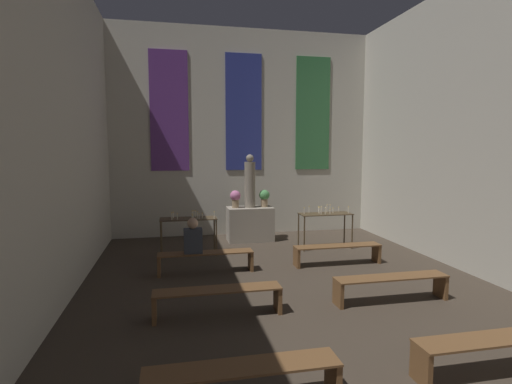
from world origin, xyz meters
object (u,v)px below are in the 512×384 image
at_px(pew_second_left, 243,377).
at_px(pew_third_left, 218,296).
at_px(statue, 250,183).
at_px(candle_rack_left, 189,223).
at_px(pew_back_right, 338,250).
at_px(flower_vase_left, 235,198).
at_px(pew_third_right, 391,283).
at_px(person_seated, 193,237).
at_px(pew_second_right, 496,347).
at_px(altar, 250,224).
at_px(candle_rack_right, 325,218).
at_px(flower_vase_right, 264,197).
at_px(pew_back_left, 206,258).

distance_m(pew_second_left, pew_third_left, 2.16).
bearing_deg(statue, candle_rack_left, -144.80).
bearing_deg(statue, pew_back_right, -61.69).
height_order(flower_vase_left, pew_third_right, flower_vase_left).
bearing_deg(person_seated, pew_second_left, -86.70).
xyz_separation_m(pew_back_right, person_seated, (-3.08, 0.00, 0.43)).
xyz_separation_m(pew_third_left, person_seated, (-0.25, 2.16, 0.43)).
bearing_deg(candle_rack_left, statue, 35.20).
xyz_separation_m(pew_second_right, pew_third_left, (-2.83, 2.16, 0.00)).
bearing_deg(flower_vase_left, candle_rack_left, -137.30).
distance_m(flower_vase_left, pew_back_right, 3.31).
bearing_deg(altar, statue, -90.00).
xyz_separation_m(candle_rack_right, pew_back_right, (-0.28, -1.44, -0.46)).
bearing_deg(pew_second_left, pew_third_right, 37.35).
bearing_deg(pew_second_left, person_seated, 93.30).
relative_size(altar, pew_third_left, 0.65).
bearing_deg(pew_third_left, pew_second_left, -90.00).
bearing_deg(pew_third_right, flower_vase_right, 101.99).
relative_size(candle_rack_left, pew_back_left, 0.69).
xyz_separation_m(altar, pew_third_right, (1.42, -4.79, -0.15)).
xyz_separation_m(flower_vase_right, pew_back_right, (1.02, -2.63, -0.88)).
bearing_deg(statue, flower_vase_left, 180.00).
xyz_separation_m(pew_second_left, pew_second_right, (2.83, 0.00, 0.00)).
bearing_deg(pew_second_left, pew_back_right, 56.77).
relative_size(pew_second_left, pew_second_right, 1.00).
relative_size(altar, flower_vase_left, 2.63).
relative_size(pew_third_right, pew_back_left, 1.00).
bearing_deg(candle_rack_left, pew_back_right, -24.72).
height_order(candle_rack_left, pew_third_left, candle_rack_left).
bearing_deg(candle_rack_left, flower_vase_right, 29.73).
bearing_deg(flower_vase_right, candle_rack_right, -42.52).
bearing_deg(flower_vase_left, statue, -0.00).
xyz_separation_m(flower_vase_left, flower_vase_right, (0.80, 0.00, 0.00)).
height_order(altar, pew_third_right, altar).
relative_size(candle_rack_right, pew_third_right, 0.69).
height_order(flower_vase_left, candle_rack_left, flower_vase_left).
distance_m(candle_rack_left, pew_back_right, 3.46).
bearing_deg(pew_third_right, flower_vase_left, 110.75).
distance_m(candle_rack_left, pew_back_left, 1.53).
bearing_deg(pew_second_left, altar, 78.49).
relative_size(pew_second_right, person_seated, 2.69).
bearing_deg(statue, pew_second_right, -78.49).
relative_size(pew_back_left, person_seated, 2.69).
distance_m(pew_back_left, pew_back_right, 2.83).
xyz_separation_m(pew_third_left, pew_back_left, (0.00, 2.16, 0.00)).
relative_size(altar, pew_back_left, 0.65).
relative_size(altar, flower_vase_right, 2.63).
height_order(pew_second_left, pew_back_left, same).
height_order(pew_second_right, person_seated, person_seated).
bearing_deg(altar, candle_rack_left, -144.80).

